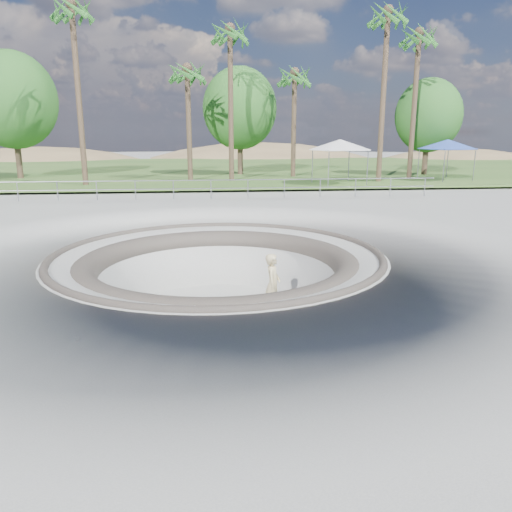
{
  "coord_description": "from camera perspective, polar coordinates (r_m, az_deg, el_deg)",
  "views": [
    {
      "loc": [
        -0.37,
        -15.03,
        3.69
      ],
      "look_at": [
        1.2,
        0.07,
        -0.1
      ],
      "focal_mm": 35.0,
      "sensor_mm": 36.0,
      "label": 1
    }
  ],
  "objects": [
    {
      "name": "bushy_tree_mid",
      "position": [
        41.8,
        -1.85,
        16.49
      ],
      "size": [
        5.96,
        5.42,
        8.59
      ],
      "color": "brown",
      "rests_on": "ground"
    },
    {
      "name": "palm_a",
      "position": [
        35.73,
        -20.29,
        24.34
      ],
      "size": [
        2.6,
        2.6,
        11.93
      ],
      "color": "brown",
      "rests_on": "ground"
    },
    {
      "name": "canopy_white",
      "position": [
        34.25,
        9.58,
        12.42
      ],
      "size": [
        5.73,
        5.73,
        2.94
      ],
      "color": "gray",
      "rests_on": "ground"
    },
    {
      "name": "distant_hills",
      "position": [
        73.11,
        -2.63,
        5.57
      ],
      "size": [
        103.2,
        45.0,
        28.6
      ],
      "color": "brown",
      "rests_on": "ground"
    },
    {
      "name": "palm_b",
      "position": [
        36.79,
        -7.86,
        19.81
      ],
      "size": [
        2.6,
        2.6,
        8.57
      ],
      "color": "brown",
      "rests_on": "ground"
    },
    {
      "name": "ground",
      "position": [
        15.48,
        -4.4,
        0.19
      ],
      "size": [
        180.0,
        180.0,
        0.0
      ],
      "primitive_type": "plane",
      "color": "#ADADA8",
      "rests_on": "ground"
    },
    {
      "name": "skateboard",
      "position": [
        15.57,
        1.89,
        -6.79
      ],
      "size": [
        0.75,
        0.39,
        0.08
      ],
      "color": "olive",
      "rests_on": "ground"
    },
    {
      "name": "bushy_tree_right",
      "position": [
        43.7,
        19.12,
        14.92
      ],
      "size": [
        5.34,
        4.85,
        7.7
      ],
      "color": "brown",
      "rests_on": "ground"
    },
    {
      "name": "bushy_tree_left",
      "position": [
        42.05,
        -26.1,
        15.68
      ],
      "size": [
        6.42,
        5.83,
        9.26
      ],
      "color": "brown",
      "rests_on": "ground"
    },
    {
      "name": "skater",
      "position": [
        15.25,
        1.92,
        -3.33
      ],
      "size": [
        0.65,
        0.81,
        1.94
      ],
      "primitive_type": "imported",
      "rotation": [
        0.0,
        0.0,
        1.28
      ],
      "color": "beige",
      "rests_on": "skateboard"
    },
    {
      "name": "canopy_blue",
      "position": [
        39.24,
        21.05,
        11.83
      ],
      "size": [
        5.53,
        5.53,
        2.89
      ],
      "color": "gray",
      "rests_on": "ground"
    },
    {
      "name": "safety_railing",
      "position": [
        27.2,
        -5.17,
        7.63
      ],
      "size": [
        25.0,
        0.06,
        1.03
      ],
      "color": "gray",
      "rests_on": "ground"
    },
    {
      "name": "skate_bowl",
      "position": [
        16.01,
        -4.28,
        -6.18
      ],
      "size": [
        14.0,
        14.0,
        4.1
      ],
      "color": "#ADADA8",
      "rests_on": "ground"
    },
    {
      "name": "palm_c",
      "position": [
        36.75,
        -2.99,
        23.59
      ],
      "size": [
        2.6,
        2.6,
        11.09
      ],
      "color": "brown",
      "rests_on": "ground"
    },
    {
      "name": "palm_f",
      "position": [
        39.61,
        18.12,
        22.23
      ],
      "size": [
        2.6,
        2.6,
        11.07
      ],
      "color": "brown",
      "rests_on": "ground"
    },
    {
      "name": "grass_strip",
      "position": [
        49.15,
        -5.57,
        9.9
      ],
      "size": [
        180.0,
        36.0,
        0.12
      ],
      "color": "#365B24",
      "rests_on": "ground"
    },
    {
      "name": "palm_d",
      "position": [
        39.88,
        4.44,
        19.56
      ],
      "size": [
        2.6,
        2.6,
        8.66
      ],
      "color": "brown",
      "rests_on": "ground"
    },
    {
      "name": "palm_e",
      "position": [
        37.3,
        14.81,
        24.43
      ],
      "size": [
        2.6,
        2.6,
        12.07
      ],
      "color": "brown",
      "rests_on": "ground"
    }
  ]
}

